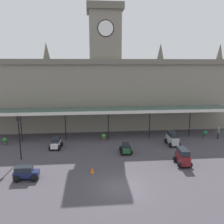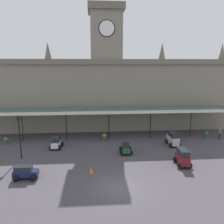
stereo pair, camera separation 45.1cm
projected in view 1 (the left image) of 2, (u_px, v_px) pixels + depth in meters
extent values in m
plane|color=#423D44|center=(121.00, 187.00, 20.49)|extent=(140.00, 140.00, 0.00)
cube|color=gray|center=(105.00, 94.00, 39.01)|extent=(40.51, 5.82, 11.20)
cube|color=#6C6558|center=(106.00, 62.00, 34.99)|extent=(40.51, 0.30, 0.80)
cube|color=gray|center=(105.00, 36.00, 37.18)|extent=(4.80, 4.80, 7.10)
cube|color=#665F53|center=(104.00, 9.00, 36.37)|extent=(5.50, 5.50, 1.00)
cylinder|color=white|center=(106.00, 28.00, 34.61)|extent=(2.20, 0.12, 2.20)
cylinder|color=black|center=(106.00, 28.00, 34.65)|extent=(2.46, 0.06, 2.46)
cone|color=#5F594E|center=(46.00, 51.00, 36.78)|extent=(1.10, 1.10, 2.60)
cone|color=#5F594E|center=(161.00, 51.00, 38.49)|extent=(1.10, 1.10, 2.60)
cone|color=#5F594E|center=(220.00, 52.00, 39.44)|extent=(1.10, 1.10, 2.60)
cube|color=#38564C|center=(107.00, 109.00, 34.34)|extent=(35.69, 3.20, 0.16)
cube|color=silver|center=(108.00, 113.00, 32.82)|extent=(35.69, 0.12, 0.44)
cylinder|color=black|center=(21.00, 127.00, 32.22)|extent=(0.14, 0.14, 3.98)
cylinder|color=black|center=(65.00, 126.00, 32.78)|extent=(0.14, 0.14, 3.98)
cylinder|color=black|center=(108.00, 125.00, 33.33)|extent=(0.14, 0.14, 3.98)
cylinder|color=black|center=(150.00, 124.00, 33.89)|extent=(0.14, 0.14, 3.98)
cylinder|color=black|center=(190.00, 123.00, 34.45)|extent=(0.14, 0.14, 3.98)
cube|color=maroon|center=(183.00, 158.00, 25.03)|extent=(1.11, 2.46, 0.95)
cube|color=#1E232B|center=(183.00, 151.00, 24.83)|extent=(1.03, 1.96, 0.55)
sphere|color=black|center=(176.00, 158.00, 25.94)|extent=(0.64, 0.64, 0.64)
sphere|color=black|center=(184.00, 158.00, 25.96)|extent=(0.64, 0.64, 0.64)
sphere|color=black|center=(180.00, 165.00, 24.27)|extent=(0.64, 0.64, 0.64)
sphere|color=black|center=(190.00, 165.00, 24.30)|extent=(0.64, 0.64, 0.64)
cube|color=#1E512D|center=(126.00, 149.00, 28.30)|extent=(0.97, 2.09, 0.50)
cube|color=#1E232B|center=(126.00, 145.00, 28.26)|extent=(0.85, 1.14, 0.42)
sphere|color=black|center=(130.00, 152.00, 27.70)|extent=(0.64, 0.64, 0.64)
sphere|color=black|center=(123.00, 153.00, 27.66)|extent=(0.64, 0.64, 0.64)
sphere|color=black|center=(129.00, 148.00, 29.02)|extent=(0.64, 0.64, 0.64)
sphere|color=black|center=(122.00, 149.00, 28.98)|extent=(0.64, 0.64, 0.64)
cube|color=#B2B5BA|center=(172.00, 139.00, 31.08)|extent=(0.99, 2.42, 0.95)
cube|color=#1E232B|center=(173.00, 134.00, 30.88)|extent=(0.93, 1.91, 0.55)
sphere|color=black|center=(166.00, 141.00, 31.94)|extent=(0.64, 0.64, 0.64)
sphere|color=black|center=(173.00, 140.00, 32.04)|extent=(0.64, 0.64, 0.64)
sphere|color=black|center=(171.00, 145.00, 30.28)|extent=(0.64, 0.64, 0.64)
sphere|color=black|center=(178.00, 145.00, 30.39)|extent=(0.64, 0.64, 0.64)
cube|color=silver|center=(56.00, 144.00, 29.88)|extent=(1.07, 2.31, 0.55)
cube|color=#1E232B|center=(56.00, 140.00, 29.97)|extent=(0.95, 1.61, 0.45)
sphere|color=black|center=(58.00, 148.00, 29.17)|extent=(0.64, 0.64, 0.64)
sphere|color=black|center=(51.00, 148.00, 29.15)|extent=(0.64, 0.64, 0.64)
sphere|color=black|center=(61.00, 144.00, 30.69)|extent=(0.64, 0.64, 0.64)
sphere|color=black|center=(54.00, 144.00, 30.67)|extent=(0.64, 0.64, 0.64)
cube|color=#19214C|center=(26.00, 174.00, 21.82)|extent=(2.25, 0.90, 0.55)
cube|color=#1E232B|center=(24.00, 169.00, 21.70)|extent=(1.55, 0.83, 0.45)
sphere|color=black|center=(36.00, 174.00, 22.38)|extent=(0.64, 0.64, 0.64)
sphere|color=black|center=(34.00, 178.00, 21.50)|extent=(0.64, 0.64, 0.64)
sphere|color=black|center=(19.00, 174.00, 22.23)|extent=(0.64, 0.64, 0.64)
sphere|color=black|center=(17.00, 179.00, 21.35)|extent=(0.64, 0.64, 0.64)
cylinder|color=black|center=(218.00, 136.00, 33.82)|extent=(0.17, 0.17, 0.82)
cylinder|color=black|center=(218.00, 135.00, 34.02)|extent=(0.17, 0.17, 0.82)
cylinder|color=#4C724C|center=(218.00, 131.00, 33.77)|extent=(0.34, 0.34, 0.62)
sphere|color=tan|center=(219.00, 128.00, 33.69)|extent=(0.23, 0.23, 0.23)
cylinder|color=black|center=(20.00, 140.00, 26.12)|extent=(0.13, 0.13, 4.46)
cube|color=black|center=(18.00, 119.00, 25.63)|extent=(0.30, 0.30, 0.44)
sphere|color=black|center=(18.00, 116.00, 25.57)|extent=(0.14, 0.14, 0.14)
cone|color=orange|center=(92.00, 170.00, 23.21)|extent=(0.40, 0.40, 0.57)
cylinder|color=#47423D|center=(205.00, 136.00, 34.43)|extent=(0.56, 0.56, 0.42)
sphere|color=#1F6B3F|center=(205.00, 133.00, 34.35)|extent=(0.60, 0.60, 0.60)
cylinder|color=#47423D|center=(5.00, 143.00, 31.29)|extent=(0.56, 0.56, 0.42)
sphere|color=#2B752F|center=(5.00, 140.00, 31.20)|extent=(0.60, 0.60, 0.60)
cylinder|color=#47423D|center=(104.00, 139.00, 32.99)|extent=(0.56, 0.56, 0.42)
sphere|color=#3C8728|center=(104.00, 136.00, 32.90)|extent=(0.60, 0.60, 0.60)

